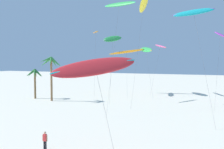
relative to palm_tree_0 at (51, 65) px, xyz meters
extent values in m
cylinder|color=olive|center=(0.00, 0.04, -2.86)|extent=(0.41, 0.41, 8.54)
cone|color=#33843D|center=(1.04, -0.04, 0.63)|extent=(2.46, 0.74, 2.00)
cone|color=#33843D|center=(0.69, 0.74, 0.55)|extent=(2.03, 2.05, 2.14)
cone|color=#33843D|center=(-0.03, 0.97, 0.50)|extent=(0.62, 2.27, 2.22)
cone|color=#33843D|center=(-1.02, 0.77, 1.04)|extent=(2.49, 2.00, 1.29)
cone|color=#33843D|center=(-0.88, -0.47, 0.59)|extent=(2.34, 1.69, 2.07)
cone|color=#33843D|center=(-0.37, -1.15, 1.02)|extent=(1.32, 2.70, 1.32)
cone|color=#33843D|center=(0.57, -0.89, 0.70)|extent=(1.78, 2.42, 1.89)
cylinder|color=brown|center=(-5.12, 1.15, -4.10)|extent=(0.41, 0.41, 6.06)
cone|color=#23662D|center=(-4.23, 1.13, -1.77)|extent=(2.14, 0.60, 1.83)
cone|color=#23662D|center=(-4.74, 1.91, -1.82)|extent=(1.44, 2.10, 1.91)
cone|color=#23662D|center=(-5.54, 1.87, -1.84)|extent=(1.51, 2.05, 1.95)
cone|color=#23662D|center=(-6.00, 1.02, -1.78)|extent=(2.17, 0.85, 1.86)
cone|color=#23662D|center=(-5.67, 0.40, -1.74)|extent=(1.73, 2.08, 1.78)
cone|color=#23662D|center=(-4.57, 0.47, -1.79)|extent=(1.77, 1.99, 1.86)
ellipsoid|color=yellow|center=(17.67, 4.08, 11.12)|extent=(4.31, 7.87, 2.61)
ellipsoid|color=purple|center=(17.67, 4.08, 11.16)|extent=(3.42, 7.54, 1.95)
cylinder|color=#4C4C51|center=(17.45, 1.21, 1.94)|extent=(0.47, 5.75, 18.15)
ellipsoid|color=green|center=(10.83, 5.74, 5.28)|extent=(3.11, 5.11, 2.33)
ellipsoid|color=white|center=(10.83, 5.74, 5.32)|extent=(2.30, 5.03, 1.61)
cylinder|color=#4C4C51|center=(11.40, 3.58, -0.97)|extent=(1.18, 4.34, 12.32)
ellipsoid|color=orange|center=(3.24, 13.04, 7.79)|extent=(3.48, 6.57, 1.67)
ellipsoid|color=blue|center=(3.24, 13.04, 7.81)|extent=(2.82, 6.44, 1.42)
cylinder|color=#4C4C51|center=(4.01, 11.10, 0.29)|extent=(1.56, 3.90, 14.85)
ellipsoid|color=red|center=(21.12, -21.67, 0.29)|extent=(5.84, 6.27, 2.52)
ellipsoid|color=#19B2B7|center=(21.12, -21.67, 0.33)|extent=(5.21, 5.91, 1.63)
cylinder|color=#4C4C51|center=(22.56, -22.69, -3.47)|extent=(2.90, 2.06, 7.32)
ellipsoid|color=green|center=(14.31, 0.42, 10.62)|extent=(7.86, 4.87, 1.86)
ellipsoid|color=#19B2B7|center=(14.31, 0.42, 10.66)|extent=(7.70, 4.50, 1.29)
cylinder|color=#4C4C51|center=(15.13, -4.05, 1.70)|extent=(1.66, 8.97, 17.67)
ellipsoid|color=green|center=(14.24, 18.04, 3.58)|extent=(5.48, 6.29, 2.22)
ellipsoid|color=red|center=(14.24, 18.04, 3.62)|extent=(4.81, 5.91, 1.46)
cylinder|color=#4C4C51|center=(16.19, 13.96, -1.82)|extent=(3.92, 8.19, 10.62)
ellipsoid|color=#EA5193|center=(17.54, 19.17, 4.39)|extent=(4.79, 6.75, 1.82)
ellipsoid|color=orange|center=(17.54, 19.17, 4.43)|extent=(4.29, 6.49, 1.51)
cylinder|color=#4C4C51|center=(16.83, 17.23, -1.42)|extent=(1.45, 3.89, 11.42)
ellipsoid|color=purple|center=(30.58, 9.68, 5.63)|extent=(3.15, 7.16, 2.54)
ellipsoid|color=#19B2B7|center=(30.58, 9.68, 5.66)|extent=(2.11, 6.94, 2.06)
cylinder|color=#4C4C51|center=(30.23, 5.71, -0.79)|extent=(0.71, 7.96, 12.69)
ellipsoid|color=#19B2B7|center=(26.93, -2.89, 7.63)|extent=(5.90, 3.28, 2.06)
ellipsoid|color=purple|center=(26.93, -2.89, 7.67)|extent=(5.68, 2.71, 1.44)
cylinder|color=#4C4C51|center=(28.53, -5.98, 0.19)|extent=(3.23, 6.20, 14.66)
ellipsoid|color=orange|center=(9.57, 17.22, 3.09)|extent=(8.85, 2.82, 1.94)
ellipsoid|color=blue|center=(9.57, 17.22, 3.13)|extent=(8.92, 2.22, 1.57)
cylinder|color=#4C4C51|center=(10.94, 13.75, -2.07)|extent=(2.76, 6.95, 10.13)
cylinder|color=black|center=(16.32, -21.99, -6.72)|extent=(0.14, 0.14, 0.83)
cylinder|color=black|center=(16.15, -22.01, -6.72)|extent=(0.14, 0.14, 0.83)
cube|color=red|center=(16.24, -22.00, -6.00)|extent=(0.32, 0.23, 0.61)
cylinder|color=tan|center=(16.44, -21.98, -6.04)|extent=(0.09, 0.09, 0.56)
cylinder|color=tan|center=(16.03, -22.02, -6.04)|extent=(0.09, 0.09, 0.56)
sphere|color=tan|center=(16.24, -22.00, -5.56)|extent=(0.21, 0.21, 0.21)
camera|label=1|loc=(30.00, -38.78, 0.73)|focal=38.53mm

